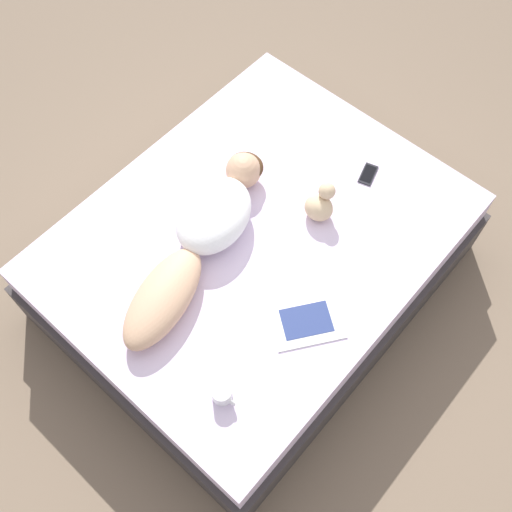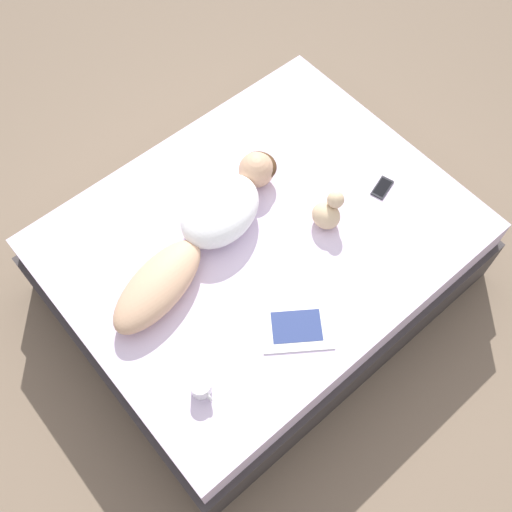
{
  "view_description": "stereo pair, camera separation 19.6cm",
  "coord_description": "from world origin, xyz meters",
  "px_view_note": "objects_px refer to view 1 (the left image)",
  "views": [
    {
      "loc": [
        1.05,
        -1.18,
        3.17
      ],
      "look_at": [
        0.11,
        -0.12,
        0.6
      ],
      "focal_mm": 42.0,
      "sensor_mm": 36.0,
      "label": 1
    },
    {
      "loc": [
        1.19,
        -1.04,
        3.17
      ],
      "look_at": [
        0.11,
        -0.12,
        0.6
      ],
      "focal_mm": 42.0,
      "sensor_mm": 36.0,
      "label": 2
    }
  ],
  "objects_px": {
    "person": "(203,234)",
    "coffee_mug": "(222,394)",
    "cell_phone": "(368,174)",
    "open_magazine": "(300,299)"
  },
  "relations": [
    {
      "from": "person",
      "to": "coffee_mug",
      "type": "height_order",
      "value": "person"
    },
    {
      "from": "coffee_mug",
      "to": "cell_phone",
      "type": "height_order",
      "value": "coffee_mug"
    },
    {
      "from": "coffee_mug",
      "to": "cell_phone",
      "type": "bearing_deg",
      "value": 99.69
    },
    {
      "from": "open_magazine",
      "to": "coffee_mug",
      "type": "distance_m",
      "value": 0.59
    },
    {
      "from": "person",
      "to": "cell_phone",
      "type": "distance_m",
      "value": 0.97
    },
    {
      "from": "open_magazine",
      "to": "cell_phone",
      "type": "relative_size",
      "value": 3.86
    },
    {
      "from": "open_magazine",
      "to": "coffee_mug",
      "type": "relative_size",
      "value": 4.73
    },
    {
      "from": "open_magazine",
      "to": "person",
      "type": "bearing_deg",
      "value": -135.52
    },
    {
      "from": "person",
      "to": "cell_phone",
      "type": "height_order",
      "value": "person"
    },
    {
      "from": "person",
      "to": "cell_phone",
      "type": "relative_size",
      "value": 8.0
    }
  ]
}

